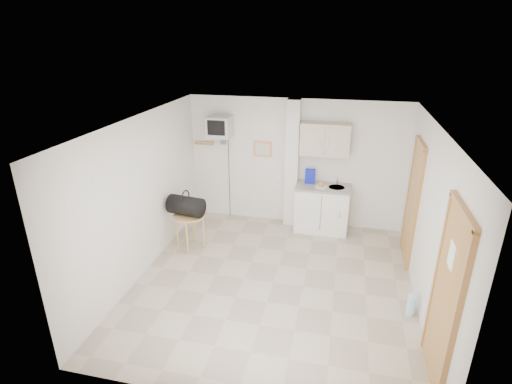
% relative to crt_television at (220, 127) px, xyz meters
% --- Properties ---
extents(ground, '(4.50, 4.50, 0.00)m').
position_rel_crt_television_xyz_m(ground, '(1.45, -2.02, -1.94)').
color(ground, '#B4A791').
rests_on(ground, ground).
extents(room_envelope, '(4.24, 4.54, 2.55)m').
position_rel_crt_television_xyz_m(room_envelope, '(1.69, -1.93, -0.40)').
color(room_envelope, white).
rests_on(room_envelope, ground).
extents(kitchenette, '(1.03, 0.58, 2.10)m').
position_rel_crt_television_xyz_m(kitchenette, '(2.02, -0.02, -1.13)').
color(kitchenette, white).
rests_on(kitchenette, ground).
extents(crt_television, '(0.44, 0.45, 2.15)m').
position_rel_crt_television_xyz_m(crt_television, '(0.00, 0.00, 0.00)').
color(crt_television, slate).
rests_on(crt_television, ground).
extents(round_table, '(0.56, 0.56, 0.65)m').
position_rel_crt_television_xyz_m(round_table, '(-0.20, -1.27, -1.38)').
color(round_table, tan).
rests_on(round_table, ground).
extents(duffel_bag, '(0.66, 0.43, 0.46)m').
position_rel_crt_television_xyz_m(duffel_bag, '(-0.25, -1.28, -1.11)').
color(duffel_bag, black).
rests_on(duffel_bag, round_table).
extents(water_bottle, '(0.12, 0.12, 0.35)m').
position_rel_crt_television_xyz_m(water_bottle, '(3.43, -2.34, -1.78)').
color(water_bottle, '#B0DCF6').
rests_on(water_bottle, ground).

